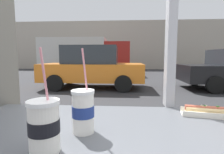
# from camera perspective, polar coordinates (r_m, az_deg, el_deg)

# --- Properties ---
(ground_plane) EXTENTS (60.00, 60.00, 0.00)m
(ground_plane) POSITION_cam_1_polar(r_m,az_deg,el_deg) (9.09, 5.59, -1.75)
(ground_plane) COLOR #2D2D30
(sidewalk_strip) EXTENTS (16.00, 2.80, 0.10)m
(sidewalk_strip) POSITION_cam_1_polar(r_m,az_deg,el_deg) (2.89, 9.45, -19.25)
(sidewalk_strip) COLOR #B2ADA3
(sidewalk_strip) RESTS_ON ground
(building_facade_far) EXTENTS (28.00, 1.20, 5.04)m
(building_facade_far) POSITION_cam_1_polar(r_m,az_deg,el_deg) (19.34, 4.79, 10.12)
(building_facade_far) COLOR #A89E8E
(building_facade_far) RESTS_ON ground
(soda_cup_left) EXTENTS (0.09, 0.09, 0.32)m
(soda_cup_left) POSITION_cam_1_polar(r_m,az_deg,el_deg) (0.70, -9.31, -10.67)
(soda_cup_left) COLOR white
(soda_cup_left) RESTS_ON window_counter
(soda_cup_right) EXTENTS (0.10, 0.10, 0.32)m
(soda_cup_right) POSITION_cam_1_polar(r_m,az_deg,el_deg) (0.60, -21.09, -14.45)
(soda_cup_right) COLOR silver
(soda_cup_right) RESTS_ON window_counter
(hotdog_tray_far) EXTENTS (0.28, 0.14, 0.05)m
(hotdog_tray_far) POSITION_cam_1_polar(r_m,az_deg,el_deg) (1.02, 29.03, -9.73)
(hotdog_tray_far) COLOR silver
(hotdog_tray_far) RESTS_ON window_counter
(parked_car_orange) EXTENTS (4.15, 2.03, 1.75)m
(parked_car_orange) POSITION_cam_1_polar(r_m,az_deg,el_deg) (7.46, -6.36, 3.25)
(parked_car_orange) COLOR orange
(parked_car_orange) RESTS_ON ground
(box_truck) EXTENTS (6.48, 2.44, 2.66)m
(box_truck) POSITION_cam_1_polar(r_m,az_deg,el_deg) (13.37, -8.84, 7.25)
(box_truck) COLOR beige
(box_truck) RESTS_ON ground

